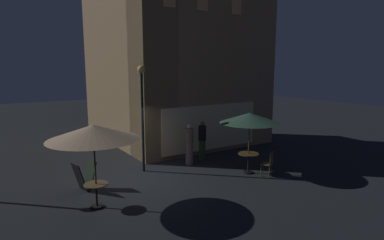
{
  "coord_description": "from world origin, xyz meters",
  "views": [
    {
      "loc": [
        -4.35,
        -10.61,
        4.07
      ],
      "look_at": [
        1.95,
        -0.88,
        2.14
      ],
      "focal_mm": 30.27,
      "sensor_mm": 36.0,
      "label": 1
    }
  ],
  "objects": [
    {
      "name": "cafe_table_1",
      "position": [
        -1.84,
        -1.64,
        0.51
      ],
      "size": [
        0.69,
        0.69,
        0.72
      ],
      "color": "black",
      "rests_on": "ground"
    },
    {
      "name": "menu_sandwich_board",
      "position": [
        -1.77,
        -0.08,
        0.49
      ],
      "size": [
        0.76,
        0.68,
        0.95
      ],
      "rotation": [
        0.0,
        0.0,
        0.22
      ],
      "color": "black",
      "rests_on": "ground"
    },
    {
      "name": "cafe_table_0",
      "position": [
        3.99,
        -1.72,
        0.59
      ],
      "size": [
        0.79,
        0.79,
        0.78
      ],
      "color": "black",
      "rests_on": "ground"
    },
    {
      "name": "patron_standing_1",
      "position": [
        3.48,
        0.66,
        0.87
      ],
      "size": [
        0.34,
        0.34,
        1.72
      ],
      "rotation": [
        0.0,
        0.0,
        5.72
      ],
      "color": "#2D4B2A",
      "rests_on": "ground"
    },
    {
      "name": "patron_standing_0",
      "position": [
        2.65,
        0.41,
        0.87
      ],
      "size": [
        0.36,
        0.36,
        1.73
      ],
      "rotation": [
        0.0,
        0.0,
        0.56
      ],
      "color": "slate",
      "rests_on": "ground"
    },
    {
      "name": "cafe_chair_0",
      "position": [
        4.37,
        -2.42,
        0.56
      ],
      "size": [
        0.53,
        0.53,
        0.93
      ],
      "rotation": [
        0.0,
        0.0,
        2.08
      ],
      "color": "brown",
      "rests_on": "ground"
    },
    {
      "name": "patio_umbrella_0",
      "position": [
        3.99,
        -1.72,
        2.14
      ],
      "size": [
        2.28,
        2.28,
        2.35
      ],
      "color": "black",
      "rests_on": "ground"
    },
    {
      "name": "ground_plane",
      "position": [
        0.0,
        0.0,
        0.0
      ],
      "size": [
        60.0,
        60.0,
        0.0
      ],
      "primitive_type": "plane",
      "color": "#212428"
    },
    {
      "name": "street_lamp_near_corner",
      "position": [
        0.7,
        0.67,
        2.73
      ],
      "size": [
        0.29,
        0.29,
        4.1
      ],
      "color": "black",
      "rests_on": "ground"
    },
    {
      "name": "patio_umbrella_1",
      "position": [
        -1.84,
        -1.64,
        2.24
      ],
      "size": [
        2.59,
        2.59,
        2.46
      ],
      "color": "black",
      "rests_on": "ground"
    },
    {
      "name": "cafe_building",
      "position": [
        3.32,
        4.12,
        4.45
      ],
      "size": [
        7.48,
        8.75,
        8.92
      ],
      "color": "#9B7C54",
      "rests_on": "ground"
    }
  ]
}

